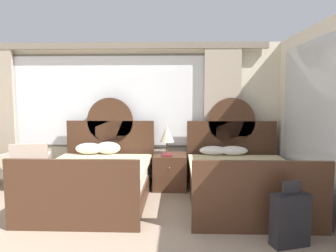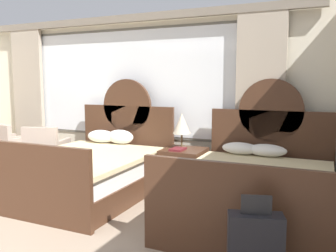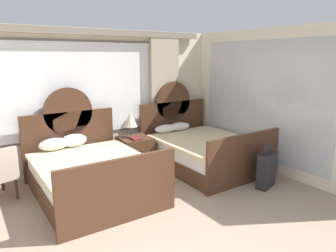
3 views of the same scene
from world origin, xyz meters
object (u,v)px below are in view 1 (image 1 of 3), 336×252
at_px(bed_near_window, 97,179).
at_px(suitcase_on_floor, 290,219).
at_px(nightstand_between_beds, 170,171).
at_px(armchair_by_window_left, 31,163).
at_px(bed_near_mirror, 242,181).
at_px(book_on_nightstand, 167,155).
at_px(table_lamp_on_nightstand, 167,134).

relative_size(bed_near_window, suitcase_on_floor, 2.95).
relative_size(nightstand_between_beds, armchair_by_window_left, 0.73).
xyz_separation_m(bed_near_mirror, nightstand_between_beds, (-1.15, 0.67, -0.03)).
bearing_deg(bed_near_window, bed_near_mirror, -0.10).
bearing_deg(armchair_by_window_left, nightstand_between_beds, 2.88).
height_order(nightstand_between_beds, armchair_by_window_left, armchair_by_window_left).
xyz_separation_m(bed_near_window, bed_near_mirror, (2.32, -0.00, -0.00)).
xyz_separation_m(nightstand_between_beds, book_on_nightstand, (-0.04, -0.12, 0.33)).
bearing_deg(suitcase_on_floor, armchair_by_window_left, 153.50).
relative_size(table_lamp_on_nightstand, book_on_nightstand, 1.98).
distance_m(bed_near_window, bed_near_mirror, 2.32).
relative_size(bed_near_mirror, suitcase_on_floor, 2.95).
bearing_deg(book_on_nightstand, armchair_by_window_left, -179.82).
relative_size(table_lamp_on_nightstand, suitcase_on_floor, 0.69).
distance_m(table_lamp_on_nightstand, armchair_by_window_left, 2.50).
xyz_separation_m(nightstand_between_beds, suitcase_on_floor, (1.41, -2.07, -0.01)).
bearing_deg(suitcase_on_floor, nightstand_between_beds, 124.19).
distance_m(bed_near_window, nightstand_between_beds, 1.34).
distance_m(bed_near_window, armchair_by_window_left, 1.44).
xyz_separation_m(bed_near_mirror, suitcase_on_floor, (0.25, -1.40, -0.04)).
bearing_deg(bed_near_window, table_lamp_on_nightstand, 33.26).
height_order(book_on_nightstand, suitcase_on_floor, suitcase_on_floor).
height_order(nightstand_between_beds, book_on_nightstand, book_on_nightstand).
xyz_separation_m(bed_near_window, armchair_by_window_left, (-1.33, 0.54, 0.13)).
bearing_deg(nightstand_between_beds, bed_near_window, -150.13).
relative_size(bed_near_mirror, book_on_nightstand, 8.48).
relative_size(bed_near_mirror, table_lamp_on_nightstand, 4.27).
height_order(bed_near_mirror, suitcase_on_floor, bed_near_mirror).
height_order(bed_near_mirror, nightstand_between_beds, bed_near_mirror).
bearing_deg(armchair_by_window_left, bed_near_mirror, -8.51).
height_order(nightstand_between_beds, table_lamp_on_nightstand, table_lamp_on_nightstand).
bearing_deg(book_on_nightstand, nightstand_between_beds, 69.22).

